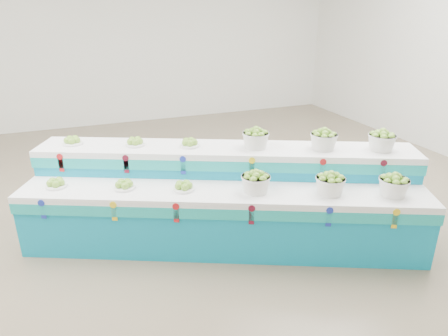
{
  "coord_description": "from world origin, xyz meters",
  "views": [
    {
      "loc": [
        -1.22,
        -4.3,
        2.53
      ],
      "look_at": [
        0.27,
        -0.49,
        0.87
      ],
      "focal_mm": 32.3,
      "sensor_mm": 36.0,
      "label": 1
    }
  ],
  "objects_px": {
    "display_stand": "(224,197)",
    "basket_upper_right": "(382,140)",
    "plate_upper_mid": "(135,141)",
    "basket_lower_left": "(256,182)"
  },
  "relations": [
    {
      "from": "display_stand",
      "to": "basket_upper_right",
      "type": "bearing_deg",
      "value": 8.79
    },
    {
      "from": "basket_lower_left",
      "to": "plate_upper_mid",
      "type": "xyz_separation_m",
      "value": [
        -1.04,
        1.07,
        0.24
      ]
    },
    {
      "from": "display_stand",
      "to": "basket_lower_left",
      "type": "xyz_separation_m",
      "value": [
        0.2,
        -0.39,
        0.32
      ]
    },
    {
      "from": "display_stand",
      "to": "basket_lower_left",
      "type": "height_order",
      "value": "display_stand"
    },
    {
      "from": "plate_upper_mid",
      "to": "basket_upper_right",
      "type": "xyz_separation_m",
      "value": [
        2.54,
        -1.16,
        0.06
      ]
    },
    {
      "from": "plate_upper_mid",
      "to": "basket_upper_right",
      "type": "distance_m",
      "value": 2.79
    },
    {
      "from": "basket_upper_right",
      "to": "display_stand",
      "type": "bearing_deg",
      "value": 164.32
    },
    {
      "from": "plate_upper_mid",
      "to": "display_stand",
      "type": "bearing_deg",
      "value": -38.93
    },
    {
      "from": "plate_upper_mid",
      "to": "basket_upper_right",
      "type": "relative_size",
      "value": 0.76
    },
    {
      "from": "basket_lower_left",
      "to": "basket_upper_right",
      "type": "bearing_deg",
      "value": -3.4
    }
  ]
}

